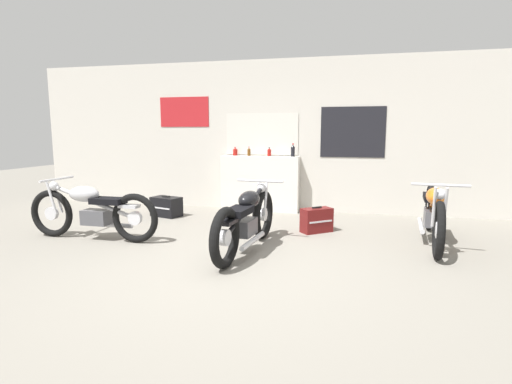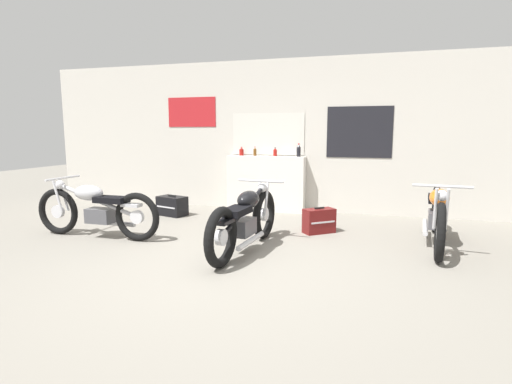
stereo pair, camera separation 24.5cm
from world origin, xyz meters
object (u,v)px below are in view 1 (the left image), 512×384
Objects in this scene: hard_case_black at (166,207)px; motorcycle_black at (247,220)px; motorcycle_orange at (434,212)px; hard_case_darkred at (317,220)px; bottle_leftmost at (235,152)px; bottle_left_center at (249,152)px; motorcycle_silver at (92,210)px; bottle_center at (269,152)px; bottle_right_center at (293,151)px.

motorcycle_black is at bearing -41.61° from hard_case_black.
motorcycle_orange is 4.46× the size of hard_case_darkred.
bottle_left_center is at bearing -3.88° from bottle_leftmost.
motorcycle_silver is 1.70m from hard_case_black.
bottle_left_center reaches higher than motorcycle_silver.
bottle_left_center reaches higher than hard_case_black.
bottle_center is 3.13m from motorcycle_orange.
bottle_center is at bearing 125.22° from hard_case_darkred.
bottle_leftmost is at bearing 177.51° from bottle_right_center.
bottle_leftmost is 0.95× the size of bottle_left_center.
motorcycle_orange is at bearing 22.44° from motorcycle_black.
motorcycle_silver is at bearing -133.42° from bottle_right_center.
bottle_right_center is (0.83, -0.03, 0.03)m from bottle_left_center.
motorcycle_orange reaches higher than hard_case_darkred.
hard_case_black is at bearing 168.82° from hard_case_darkred.
bottle_leftmost is at bearing 178.32° from bottle_center.
motorcycle_orange is 1.11× the size of motorcycle_silver.
bottle_leftmost is at bearing 42.73° from hard_case_black.
bottle_center is (0.66, -0.02, -0.00)m from bottle_leftmost.
hard_case_darkred is at bearing -54.78° from bottle_center.
motorcycle_black is (0.91, -2.63, -0.70)m from bottle_leftmost.
bottle_leftmost is 0.66m from bottle_center.
bottle_leftmost is at bearing 176.12° from bottle_left_center.
motorcycle_black is 3.44× the size of hard_case_black.
bottle_center is 0.68× the size of bottle_right_center.
bottle_right_center is at bearing 46.58° from motorcycle_silver.
bottle_center is at bearing 95.46° from motorcycle_black.
hard_case_darkred is at bearing 172.42° from motorcycle_orange.
hard_case_black is at bearing 79.99° from motorcycle_silver.
motorcycle_orange is 4.63m from motorcycle_silver.
bottle_left_center is 2.78m from motorcycle_black.
bottle_center is 2.11m from hard_case_black.
motorcycle_orange is (2.14, -1.62, -0.72)m from bottle_right_center.
motorcycle_orange is 1.60m from hard_case_darkred.
motorcycle_silver is (-2.21, 0.04, 0.01)m from motorcycle_black.
bottle_center is 0.07× the size of motorcycle_orange.
hard_case_darkred reaches higher than hard_case_black.
bottle_leftmost reaches higher than motorcycle_black.
bottle_right_center is 2.48m from hard_case_black.
hard_case_darkred is at bearing -11.18° from hard_case_black.
hard_case_black is at bearing -144.55° from bottle_left_center.
bottle_left_center reaches higher than motorcycle_orange.
hard_case_darkred is at bearing 20.81° from motorcycle_silver.
motorcycle_orange is (2.58, -1.65, -0.68)m from bottle_center.
bottle_leftmost is at bearing 109.13° from motorcycle_black.
motorcycle_orange is at bearing -7.58° from hard_case_darkred.
bottle_right_center is 2.77m from motorcycle_orange.
motorcycle_silver is at bearing -100.01° from hard_case_black.
motorcycle_orange is at bearing -27.18° from bottle_leftmost.
motorcycle_silver is (-2.40, -2.54, -0.73)m from bottle_right_center.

